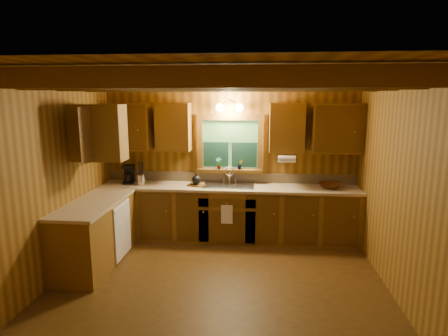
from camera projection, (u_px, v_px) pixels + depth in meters
name	position (u px, v px, depth m)	size (l,w,h in m)	color
room	(218.00, 185.00, 4.44)	(4.20, 4.20, 4.20)	#4E3312
ceiling_beams	(217.00, 82.00, 4.21)	(4.20, 2.54, 0.18)	brown
base_cabinets	(196.00, 219.00, 5.90)	(4.20, 2.22, 0.86)	brown
countertop	(196.00, 191.00, 5.82)	(4.20, 2.24, 0.04)	tan
backsplash	(230.00, 177.00, 6.34)	(4.20, 0.02, 0.16)	tan
dishwasher_panel	(123.00, 230.00, 5.40)	(0.02, 0.60, 0.80)	white
upper_cabinets	(192.00, 129.00, 5.78)	(4.19, 1.77, 0.78)	brown
window	(230.00, 146.00, 6.22)	(1.12, 0.08, 1.00)	brown
window_sill	(230.00, 170.00, 6.25)	(1.06, 0.14, 0.04)	brown
wall_sconce	(230.00, 107.00, 5.98)	(0.45, 0.21, 0.17)	black
paper_towel_roll	(287.00, 159.00, 5.83)	(0.11, 0.11, 0.27)	white
dish_towel	(227.00, 214.00, 5.82)	(0.18, 0.01, 0.30)	white
sink	(229.00, 188.00, 6.09)	(0.82, 0.48, 0.43)	silver
coffee_maker	(129.00, 174.00, 6.26)	(0.17, 0.22, 0.31)	black
utensil_crock	(141.00, 179.00, 6.14)	(0.13, 0.13, 0.38)	silver
cutting_board	(196.00, 185.00, 6.08)	(0.26, 0.18, 0.02)	#533511
teakettle	(196.00, 180.00, 6.07)	(0.15, 0.15, 0.18)	black
wicker_basket	(330.00, 185.00, 5.92)	(0.35, 0.35, 0.09)	#48230C
potted_plant_left	(219.00, 163.00, 6.21)	(0.10, 0.07, 0.20)	#533511
potted_plant_right	(240.00, 165.00, 6.20)	(0.09, 0.07, 0.16)	#533511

